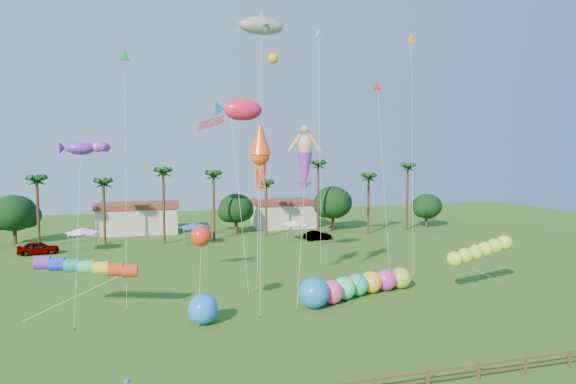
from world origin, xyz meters
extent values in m
plane|color=#285116|center=(0.00, 0.00, 0.00)|extent=(160.00, 160.00, 0.00)
cylinder|color=#3A2819|center=(-26.00, 40.00, 4.50)|extent=(0.36, 0.36, 9.00)
cylinder|color=#3A2819|center=(-18.00, 41.00, 4.25)|extent=(0.36, 0.36, 8.50)
cylinder|color=#3A2819|center=(-10.00, 39.00, 5.00)|extent=(0.36, 0.36, 10.00)
cylinder|color=#3A2819|center=(-3.00, 40.00, 4.75)|extent=(0.36, 0.36, 9.50)
cylinder|color=#3A2819|center=(5.00, 41.00, 4.00)|extent=(0.36, 0.36, 8.00)
cylinder|color=#3A2819|center=(13.00, 40.00, 5.50)|extent=(0.36, 0.36, 11.00)
cylinder|color=#3A2819|center=(21.00, 39.00, 4.50)|extent=(0.36, 0.36, 9.00)
cylinder|color=#3A2819|center=(29.00, 41.00, 5.25)|extent=(0.36, 0.36, 10.50)
sphere|color=#113814|center=(-30.00, 44.00, 4.34)|extent=(5.88, 5.88, 5.88)
sphere|color=#113814|center=(1.00, 45.00, 4.03)|extent=(5.46, 5.46, 5.46)
sphere|color=#113814|center=(17.00, 44.00, 4.65)|extent=(6.30, 6.30, 6.30)
sphere|color=#113814|center=(34.00, 43.00, 3.72)|extent=(5.04, 5.04, 5.04)
cube|color=beige|center=(-14.00, 50.00, 2.00)|extent=(12.00, 7.00, 4.00)
cube|color=beige|center=(10.00, 50.00, 2.00)|extent=(10.00, 7.00, 4.00)
pyramid|color=white|center=(-20.00, 36.00, 2.75)|extent=(3.00, 3.00, 0.60)
pyramid|color=blue|center=(-6.00, 37.00, 2.75)|extent=(3.00, 3.00, 0.60)
pyramid|color=white|center=(8.00, 36.00, 2.75)|extent=(3.00, 3.00, 0.60)
cube|color=brown|center=(3.00, -6.00, 0.50)|extent=(0.12, 0.12, 1.00)
cube|color=brown|center=(6.00, -6.00, 0.50)|extent=(0.12, 0.12, 1.00)
cube|color=brown|center=(9.00, -6.00, 0.50)|extent=(0.12, 0.12, 1.00)
cube|color=brown|center=(12.00, -6.00, 0.50)|extent=(0.12, 0.12, 1.00)
cube|color=brown|center=(0.00, -6.00, 0.85)|extent=(36.00, 0.08, 0.10)
imported|color=#4C4C54|center=(-25.03, 35.61, 0.79)|extent=(4.81, 2.41, 1.57)
imported|color=#4C4C54|center=(11.56, 35.98, 0.67)|extent=(4.18, 1.87, 1.33)
imported|color=gray|center=(10.05, 10.58, 0.86)|extent=(1.04, 1.06, 1.72)
sphere|color=#FF4378|center=(3.11, 8.02, 0.96)|extent=(1.92, 1.92, 1.92)
sphere|color=#38F08A|center=(4.53, 8.81, 0.96)|extent=(1.92, 1.92, 1.92)
sphere|color=#1ABB84|center=(5.99, 9.47, 0.96)|extent=(1.92, 1.92, 1.92)
sphere|color=yellow|center=(7.51, 9.95, 0.96)|extent=(1.92, 1.92, 1.92)
sphere|color=#CE30C0|center=(9.09, 10.27, 0.96)|extent=(1.92, 1.92, 1.92)
sphere|color=#A8CB2D|center=(10.69, 10.52, 0.96)|extent=(1.92, 1.92, 1.92)
sphere|color=blue|center=(1.41, 7.42, 1.22)|extent=(3.12, 3.12, 2.45)
sphere|color=#1B72F6|center=(-7.26, 6.20, 1.06)|extent=(2.13, 2.13, 2.13)
cylinder|color=red|center=(-14.14, 9.49, 3.37)|extent=(7.26, 2.68, 0.98)
cylinder|color=silver|center=(-16.12, 9.70, 1.69)|extent=(7.59, 0.44, 3.39)
cylinder|color=brown|center=(-19.91, 9.91, 0.08)|extent=(0.08, 0.08, 0.16)
ellipsoid|color=#BAE432|center=(14.16, 7.54, 3.12)|extent=(7.09, 3.83, 1.55)
cylinder|color=silver|center=(17.53, 8.19, 1.56)|extent=(6.76, 1.34, 3.14)
cylinder|color=brown|center=(20.91, 8.85, 0.08)|extent=(0.08, 0.08, 0.16)
sphere|color=red|center=(-7.27, 7.05, 6.17)|extent=(1.90, 1.90, 1.51)
cylinder|color=silver|center=(-7.47, 6.33, 3.08)|extent=(0.42, 1.49, 6.17)
cylinder|color=brown|center=(-7.66, 5.60, 0.08)|extent=(0.08, 0.08, 0.16)
cylinder|color=silver|center=(0.85, 9.11, 5.78)|extent=(1.94, 4.09, 11.57)
cylinder|color=brown|center=(-0.10, 7.08, 0.08)|extent=(0.08, 0.08, 0.16)
ellipsoid|color=#F31B41|center=(-2.71, 15.78, 16.22)|extent=(5.59, 3.72, 2.22)
cylinder|color=silver|center=(-2.85, 13.73, 8.11)|extent=(0.31, 4.14, 16.23)
cylinder|color=brown|center=(-3.00, 11.67, 0.08)|extent=(0.08, 0.08, 0.16)
ellipsoid|color=gray|center=(-0.32, 18.79, 24.77)|extent=(6.30, 3.94, 2.12)
cylinder|color=silver|center=(-1.17, 15.95, 12.39)|extent=(1.73, 5.72, 24.78)
cylinder|color=brown|center=(-2.02, 13.11, 0.08)|extent=(0.08, 0.08, 0.16)
cone|color=#FF4B14|center=(-2.23, 10.38, 11.95)|extent=(2.26, 2.26, 4.97)
cylinder|color=silver|center=(-2.68, 8.37, 5.97)|extent=(0.93, 4.05, 11.95)
cylinder|color=brown|center=(-3.13, 6.36, 0.08)|extent=(0.08, 0.08, 0.16)
ellipsoid|color=purple|center=(-15.86, 11.71, 12.50)|extent=(4.14, 3.34, 1.41)
cylinder|color=silver|center=(-15.88, 9.52, 6.25)|extent=(0.06, 4.41, 12.51)
cylinder|color=brown|center=(-15.89, 7.32, 0.08)|extent=(0.08, 0.08, 0.16)
cone|color=red|center=(11.00, 16.26, 18.89)|extent=(1.05, 0.27, 1.03)
cylinder|color=silver|center=(10.58, 13.76, 9.45)|extent=(0.88, 5.02, 18.90)
cylinder|color=brown|center=(10.15, 11.27, 0.08)|extent=(0.08, 0.08, 0.16)
cone|color=orange|center=(15.24, 17.11, 24.15)|extent=(1.31, 0.38, 1.30)
cylinder|color=silver|center=(14.47, 15.24, 12.07)|extent=(1.56, 3.77, 24.15)
cylinder|color=brown|center=(13.70, 13.36, 0.08)|extent=(0.08, 0.08, 0.16)
cone|color=#2DC05D|center=(-12.67, 13.61, 19.90)|extent=(1.22, 0.80, 1.24)
cylinder|color=silver|center=(-12.70, 12.03, 9.95)|extent=(0.10, 3.19, 19.91)
cylinder|color=brown|center=(-12.74, 10.44, 0.08)|extent=(0.08, 0.08, 0.16)
cone|color=blue|center=(7.49, 24.18, 25.97)|extent=(1.11, 0.72, 1.13)
cylinder|color=silver|center=(7.10, 22.48, 12.99)|extent=(0.81, 3.43, 25.98)
cylinder|color=brown|center=(6.71, 20.78, 0.08)|extent=(0.08, 0.08, 0.16)
camera|label=1|loc=(-9.64, -25.37, 11.56)|focal=28.00mm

